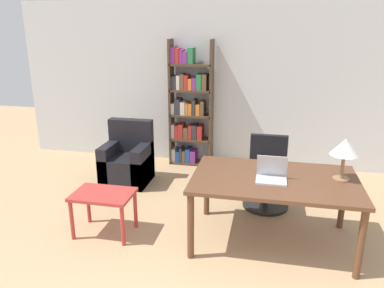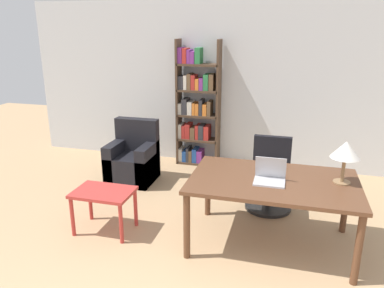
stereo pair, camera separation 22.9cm
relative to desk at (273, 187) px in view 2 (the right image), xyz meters
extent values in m
cube|color=silver|center=(-0.42, 2.44, 0.67)|extent=(8.00, 0.06, 2.70)
cube|color=brown|center=(0.00, 0.00, 0.06)|extent=(1.72, 1.08, 0.04)
cylinder|color=brown|center=(-0.80, -0.48, -0.32)|extent=(0.07, 0.07, 0.72)
cylinder|color=brown|center=(0.80, -0.48, -0.32)|extent=(0.07, 0.07, 0.72)
cylinder|color=brown|center=(-0.80, 0.48, -0.32)|extent=(0.07, 0.07, 0.72)
cylinder|color=brown|center=(0.80, 0.48, -0.32)|extent=(0.07, 0.07, 0.72)
cube|color=#B2B2B7|center=(-0.04, -0.10, 0.09)|extent=(0.31, 0.25, 0.02)
cube|color=#B2B2B7|center=(-0.04, -0.01, 0.22)|extent=(0.31, 0.08, 0.24)
cube|color=white|center=(-0.04, 0.00, 0.22)|extent=(0.28, 0.06, 0.21)
cylinder|color=olive|center=(0.67, 0.10, 0.09)|extent=(0.17, 0.17, 0.01)
cylinder|color=olive|center=(0.67, 0.10, 0.22)|extent=(0.04, 0.04, 0.25)
cone|color=silver|center=(0.67, 0.10, 0.44)|extent=(0.29, 0.29, 0.17)
cylinder|color=black|center=(-0.08, 0.85, -0.66)|extent=(0.60, 0.60, 0.04)
cylinder|color=#262626|center=(-0.08, 0.85, -0.48)|extent=(0.06, 0.06, 0.33)
cube|color=black|center=(-0.08, 0.85, -0.26)|extent=(0.51, 0.51, 0.10)
cube|color=black|center=(-0.08, 1.07, 0.01)|extent=(0.49, 0.08, 0.45)
cube|color=#B2332D|center=(-1.86, -0.21, -0.19)|extent=(0.67, 0.46, 0.04)
cylinder|color=#B2332D|center=(-2.16, -0.41, -0.45)|extent=(0.04, 0.04, 0.47)
cylinder|color=#B2332D|center=(-1.56, -0.41, -0.45)|extent=(0.04, 0.04, 0.47)
cylinder|color=#B2332D|center=(-2.16, -0.02, -0.45)|extent=(0.04, 0.04, 0.47)
cylinder|color=#B2332D|center=(-1.56, -0.02, -0.45)|extent=(0.04, 0.04, 0.47)
cube|color=black|center=(-2.16, 1.24, -0.47)|extent=(0.68, 0.64, 0.42)
cube|color=black|center=(-2.16, 1.48, 0.00)|extent=(0.68, 0.16, 0.50)
cube|color=black|center=(-2.42, 1.24, -0.38)|extent=(0.16, 0.64, 0.60)
cube|color=black|center=(-1.90, 1.24, -0.38)|extent=(0.16, 0.64, 0.60)
cube|color=#4C3828|center=(-1.72, 2.25, 0.37)|extent=(0.04, 0.28, 2.09)
cube|color=#4C3828|center=(-1.04, 2.25, 0.37)|extent=(0.04, 0.28, 2.09)
cube|color=#4C3828|center=(-1.38, 2.25, -0.66)|extent=(0.68, 0.28, 0.04)
cube|color=silver|center=(-1.67, 2.25, -0.53)|extent=(0.06, 0.24, 0.22)
cube|color=#234C99|center=(-1.60, 2.25, -0.55)|extent=(0.07, 0.24, 0.18)
cube|color=#333338|center=(-1.54, 2.25, -0.52)|extent=(0.04, 0.24, 0.25)
cube|color=brown|center=(-1.49, 2.25, -0.54)|extent=(0.05, 0.24, 0.20)
cube|color=#234C99|center=(-1.42, 2.25, -0.52)|extent=(0.08, 0.24, 0.24)
cube|color=#7F338C|center=(-1.33, 2.25, -0.54)|extent=(0.09, 0.24, 0.21)
cube|color=#4C3828|center=(-1.38, 2.25, -0.24)|extent=(0.68, 0.28, 0.04)
cube|color=silver|center=(-1.67, 2.25, -0.10)|extent=(0.05, 0.24, 0.24)
cube|color=#B72D28|center=(-1.61, 2.25, -0.11)|extent=(0.05, 0.24, 0.22)
cube|color=#B72D28|center=(-1.54, 2.25, -0.10)|extent=(0.08, 0.24, 0.25)
cube|color=brown|center=(-1.45, 2.25, -0.13)|extent=(0.08, 0.24, 0.20)
cube|color=#B72D28|center=(-1.38, 2.25, -0.10)|extent=(0.05, 0.24, 0.24)
cube|color=#333338|center=(-1.31, 2.25, -0.10)|extent=(0.08, 0.24, 0.25)
cube|color=#B72D28|center=(-1.22, 2.25, -0.11)|extent=(0.08, 0.24, 0.23)
cube|color=#4C3828|center=(-1.38, 2.25, 0.18)|extent=(0.68, 0.28, 0.04)
cube|color=silver|center=(-1.67, 2.25, 0.29)|extent=(0.06, 0.24, 0.18)
cube|color=#333338|center=(-1.59, 2.25, 0.32)|extent=(0.09, 0.24, 0.26)
cube|color=silver|center=(-1.50, 2.25, 0.30)|extent=(0.08, 0.24, 0.21)
cube|color=orange|center=(-1.44, 2.25, 0.29)|extent=(0.04, 0.24, 0.20)
cube|color=orange|center=(-1.38, 2.25, 0.29)|extent=(0.06, 0.24, 0.19)
cube|color=#333338|center=(-1.32, 2.25, 0.32)|extent=(0.05, 0.24, 0.26)
cube|color=orange|center=(-1.25, 2.25, 0.29)|extent=(0.07, 0.24, 0.19)
cube|color=brown|center=(-1.18, 2.25, 0.31)|extent=(0.06, 0.24, 0.24)
cube|color=#4C3828|center=(-1.38, 2.25, 0.59)|extent=(0.68, 0.28, 0.04)
cube|color=#333338|center=(-1.66, 2.25, 0.72)|extent=(0.09, 0.24, 0.22)
cube|color=silver|center=(-1.58, 2.25, 0.73)|extent=(0.05, 0.24, 0.23)
cube|color=brown|center=(-1.51, 2.25, 0.74)|extent=(0.06, 0.24, 0.25)
cube|color=#B72D28|center=(-1.45, 2.25, 0.73)|extent=(0.06, 0.24, 0.24)
cube|color=orange|center=(-1.38, 2.25, 0.70)|extent=(0.06, 0.24, 0.18)
cube|color=#7F338C|center=(-1.31, 2.25, 0.71)|extent=(0.06, 0.24, 0.20)
cube|color=#2D7F47|center=(-1.23, 2.25, 0.74)|extent=(0.08, 0.24, 0.26)
cube|color=brown|center=(-1.15, 2.25, 0.74)|extent=(0.07, 0.24, 0.26)
cube|color=#4C3828|center=(-1.38, 2.25, 1.01)|extent=(0.68, 0.28, 0.04)
cube|color=#7F338C|center=(-1.66, 2.25, 1.15)|extent=(0.07, 0.24, 0.25)
cube|color=#B72D28|center=(-1.59, 2.25, 1.15)|extent=(0.07, 0.24, 0.24)
cube|color=#7F338C|center=(-1.52, 2.25, 1.14)|extent=(0.05, 0.24, 0.22)
cube|color=#7F338C|center=(-1.46, 2.25, 1.12)|extent=(0.07, 0.24, 0.19)
cube|color=#2D7F47|center=(-1.37, 2.25, 1.15)|extent=(0.09, 0.24, 0.25)
camera|label=1|loc=(-0.10, -3.74, 1.60)|focal=35.00mm
camera|label=2|loc=(0.12, -3.69, 1.60)|focal=35.00mm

